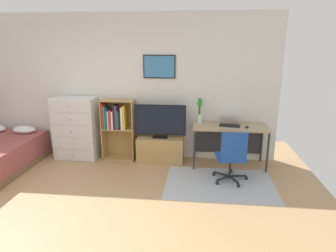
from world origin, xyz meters
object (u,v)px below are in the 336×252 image
(bookshelf, at_px, (117,123))
(tv_stand, at_px, (160,149))
(bamboo_vase, at_px, (200,110))
(laptop, at_px, (230,122))
(desk, at_px, (229,132))
(dresser, at_px, (76,128))
(television, at_px, (160,121))
(computer_mouse, at_px, (247,127))
(office_chair, at_px, (232,155))

(bookshelf, height_order, tv_stand, bookshelf)
(bamboo_vase, bearing_deg, laptop, -10.20)
(bamboo_vase, bearing_deg, desk, -8.01)
(dresser, height_order, tv_stand, dresser)
(bookshelf, bearing_deg, dresser, -175.51)
(tv_stand, xyz_separation_m, bamboo_vase, (0.71, 0.07, 0.76))
(dresser, distance_m, television, 1.63)
(dresser, bearing_deg, laptop, -0.24)
(desk, distance_m, bamboo_vase, 0.67)
(laptop, bearing_deg, tv_stand, -173.71)
(bookshelf, bearing_deg, television, -4.73)
(laptop, bearing_deg, dresser, -172.72)
(bookshelf, xyz_separation_m, laptop, (2.09, -0.07, 0.11))
(dresser, relative_size, television, 1.26)
(dresser, distance_m, desk, 2.88)
(desk, bearing_deg, bookshelf, 178.55)
(television, bearing_deg, computer_mouse, -5.09)
(bookshelf, xyz_separation_m, computer_mouse, (2.37, -0.21, 0.06))
(desk, relative_size, laptop, 2.83)
(tv_stand, distance_m, computer_mouse, 1.63)
(office_chair, distance_m, laptop, 0.84)
(dresser, relative_size, tv_stand, 1.38)
(television, relative_size, desk, 0.72)
(tv_stand, relative_size, laptop, 1.87)
(computer_mouse, bearing_deg, television, 174.91)
(desk, height_order, computer_mouse, computer_mouse)
(bamboo_vase, bearing_deg, tv_stand, -174.36)
(bookshelf, height_order, bamboo_vase, bamboo_vase)
(tv_stand, bearing_deg, television, -90.00)
(television, xyz_separation_m, computer_mouse, (1.54, -0.14, -0.02))
(tv_stand, relative_size, bamboo_vase, 1.85)
(computer_mouse, height_order, bamboo_vase, bamboo_vase)
(tv_stand, xyz_separation_m, computer_mouse, (1.54, -0.16, 0.52))
(office_chair, distance_m, computer_mouse, 0.76)
(dresser, xyz_separation_m, laptop, (2.88, -0.01, 0.21))
(television, distance_m, computer_mouse, 1.54)
(desk, relative_size, office_chair, 1.51)
(desk, height_order, office_chair, office_chair)
(office_chair, xyz_separation_m, bamboo_vase, (-0.52, 0.86, 0.53))
(dresser, xyz_separation_m, desk, (2.88, 0.01, 0.01))
(bookshelf, distance_m, office_chair, 2.25)
(dresser, relative_size, bookshelf, 1.03)
(dresser, bearing_deg, office_chair, -15.24)
(television, bearing_deg, tv_stand, 90.00)
(television, relative_size, office_chair, 1.10)
(dresser, bearing_deg, tv_stand, 0.53)
(desk, xyz_separation_m, laptop, (-0.00, -0.02, 0.20))
(dresser, bearing_deg, bamboo_vase, 2.10)
(dresser, xyz_separation_m, tv_stand, (1.62, 0.02, -0.36))
(desk, distance_m, office_chair, 0.80)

